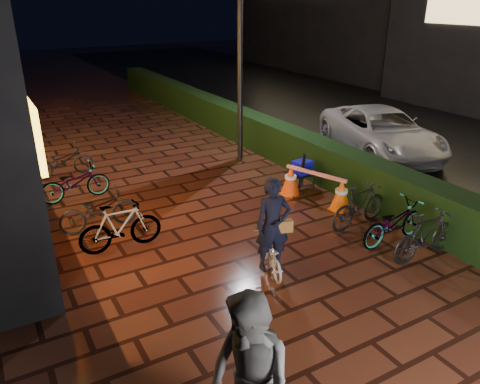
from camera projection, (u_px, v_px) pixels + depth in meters
ground at (279, 266)px, 8.15m from camera, size 80.00×80.00×0.00m
asphalt_road at (413, 131)px, 16.27m from camera, size 11.00×60.00×0.01m
hedge at (228, 119)px, 15.86m from camera, size 0.70×20.00×1.00m
bystander_person at (249, 383)px, 4.44m from camera, size 0.79×0.98×1.92m
van at (381, 131)px, 13.78m from camera, size 3.36×5.11×1.31m
lamp_post_hedge at (240, 49)px, 12.29m from camera, size 0.53×0.21×5.56m
lamp_post_sf at (7, 50)px, 11.86m from camera, size 0.54×0.19×5.60m
cyclist at (272, 239)px, 7.75m from camera, size 0.75×1.26×1.71m
traffic_barrier at (315, 187)px, 10.59m from camera, size 0.95×1.76×0.72m
cart_assembly at (302, 169)px, 11.14m from camera, size 0.62×0.64×1.06m
parked_bikes_storefront at (85, 191)px, 10.21m from camera, size 1.80×5.04×0.91m
parked_bikes_hedge at (392, 221)px, 8.81m from camera, size 1.68×2.05×0.91m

